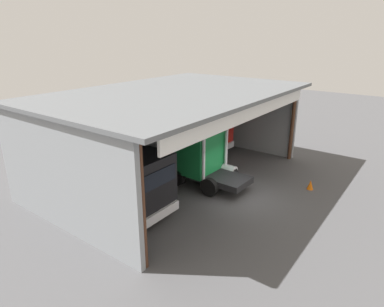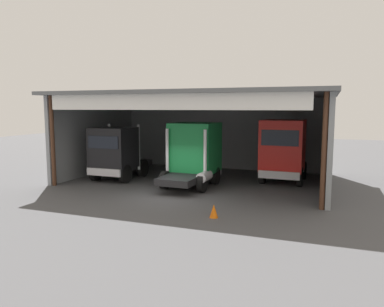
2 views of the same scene
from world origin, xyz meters
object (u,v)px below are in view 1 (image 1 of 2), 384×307
object	(u,v)px
tool_cart	(114,165)
truck_green_yard_outside	(199,152)
truck_red_left_bay	(208,127)
truck_black_center_right_bay	(138,185)
oil_drum	(109,164)
traffic_cone	(310,185)

from	to	relation	value
tool_cart	truck_green_yard_outside	bearing A→B (deg)	-68.36
tool_cart	truck_red_left_bay	bearing A→B (deg)	-21.64
truck_black_center_right_bay	truck_green_yard_outside	world-z (taller)	truck_green_yard_outside
oil_drum	tool_cart	world-z (taller)	tool_cart
oil_drum	truck_black_center_right_bay	bearing A→B (deg)	-118.32
truck_black_center_right_bay	truck_green_yard_outside	distance (m)	5.16
truck_red_left_bay	oil_drum	world-z (taller)	truck_red_left_bay
truck_green_yard_outside	oil_drum	bearing A→B (deg)	110.07
tool_cart	traffic_cone	bearing A→B (deg)	-65.30
truck_red_left_bay	oil_drum	bearing A→B (deg)	-24.55
truck_black_center_right_bay	traffic_cone	world-z (taller)	truck_black_center_right_bay
truck_red_left_bay	tool_cart	world-z (taller)	truck_red_left_bay
oil_drum	traffic_cone	distance (m)	12.59
traffic_cone	tool_cart	bearing A→B (deg)	114.70
truck_black_center_right_bay	oil_drum	size ratio (longest dim) A/B	5.54
truck_black_center_right_bay	tool_cart	xyz separation A→B (m)	(3.08, 5.34, -1.23)
oil_drum	truck_red_left_bay	bearing A→B (deg)	-26.21
truck_black_center_right_bay	truck_green_yard_outside	size ratio (longest dim) A/B	0.97
truck_green_yard_outside	tool_cart	xyz separation A→B (m)	(-2.07, 5.22, -1.43)
truck_green_yard_outside	traffic_cone	world-z (taller)	truck_green_yard_outside
oil_drum	traffic_cone	size ratio (longest dim) A/B	1.52
truck_red_left_bay	oil_drum	size ratio (longest dim) A/B	5.67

